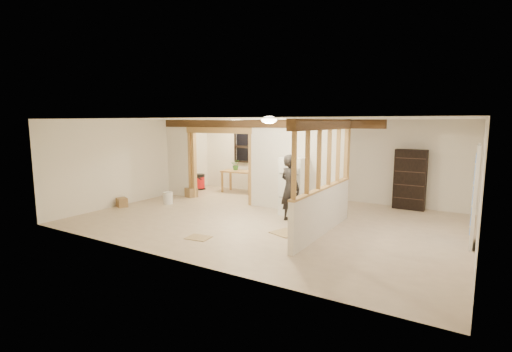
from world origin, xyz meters
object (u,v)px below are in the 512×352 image
Objects in this scene: refrigerator at (294,186)px; shop_vac at (200,182)px; work_table at (240,182)px; bookshelf at (410,180)px; woman at (290,188)px.

shop_vac is at bearing 160.94° from refrigerator.
shop_vac is at bearing -177.72° from work_table.
bookshelf is at bearing 5.24° from shop_vac.
work_table is at bearing -175.66° from bookshelf.
bookshelf reaches higher than refrigerator.
refrigerator reaches higher than shop_vac.
refrigerator is 0.91× the size of bookshelf.
shop_vac is at bearing -174.76° from bookshelf.
shop_vac is (-4.74, 2.25, -0.55)m from woman.
work_table is 2.17× the size of shop_vac.
woman is 5.27m from shop_vac.
bookshelf is (2.51, 2.20, 0.08)m from refrigerator.
shop_vac is at bearing -1.37° from woman.
bookshelf reaches higher than work_table.
bookshelf is (5.43, 0.41, 0.46)m from work_table.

